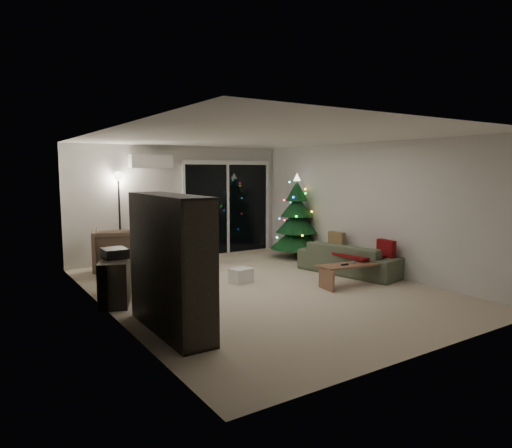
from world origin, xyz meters
The scene contains 18 objects.
room centered at (0.46, 1.49, 1.02)m, with size 6.50×7.51×2.60m.
bookshelf centered at (-2.25, -1.08, 0.84)m, with size 0.43×1.68×1.68m, color black, non-canonical shape.
media_cabinet centered at (-2.25, 0.57, 0.33)m, with size 0.40×1.07×0.67m, color black.
stereo centered at (-2.25, 0.57, 0.74)m, with size 0.34×0.40×0.14m, color black.
armchair centered at (-1.64, 2.41, 0.44)m, with size 0.95×0.98×0.89m, color brown.
ottoman centered at (-1.13, 1.35, 0.22)m, with size 0.49×0.49×0.44m, color white.
cardboard_box_a centered at (-1.72, 0.50, 0.14)m, with size 0.40×0.31×0.29m, color white.
cardboard_box_b centered at (-0.07, 0.51, 0.13)m, with size 0.36×0.27×0.26m, color white.
side_table centered at (0.01, 2.48, 0.24)m, with size 0.39×0.39×0.48m, color black.
floor_lamp centered at (-1.39, 3.16, 0.94)m, with size 0.30×0.30×1.88m, color black.
sofa centered at (2.05, -0.01, 0.29)m, with size 1.98×0.77×0.58m, color #44503C.
sofa_throw centered at (1.95, -0.01, 0.42)m, with size 0.62×1.43×0.05m, color #630C0C.
cushion_a centered at (2.30, 0.64, 0.52)m, with size 0.11×0.38×0.38m, color #977F49.
cushion_b centered at (2.30, -0.66, 0.52)m, with size 0.11×0.38×0.38m, color #630C0C.
coffee_table centered at (1.41, -0.67, 0.18)m, with size 1.17×0.41×0.37m, color brown, non-canonical shape.
remote_a centered at (1.26, -0.67, 0.38)m, with size 0.15×0.04×0.02m, color black.
remote_b centered at (1.51, -0.62, 0.38)m, with size 0.14×0.04×0.02m, color slate.
christmas_tree centered at (2.19, 1.83, 0.95)m, with size 1.17×1.17×1.89m, color #183E21.
Camera 1 is at (-4.14, -6.20, 1.96)m, focal length 32.00 mm.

